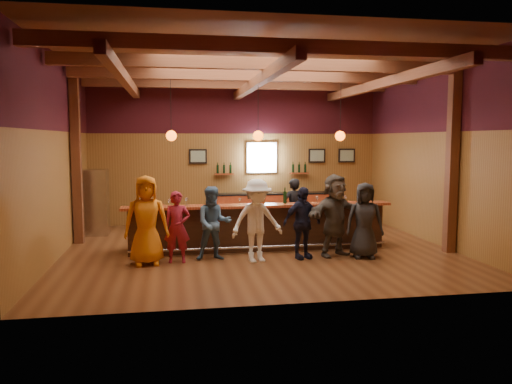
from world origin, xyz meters
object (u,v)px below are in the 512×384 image
stainless_fridge (95,202)px  customer_orange (146,220)px  bottle_a (285,197)px  customer_brown (335,215)px  customer_white (257,221)px  back_bar_cabinet (275,208)px  customer_denim (214,223)px  bartender (293,209)px  customer_dark (365,220)px  bar_counter (258,227)px  ice_bucket (260,199)px  customer_navy (302,223)px  customer_redvest (177,227)px

stainless_fridge → customer_orange: 3.95m
bottle_a → customer_brown: bearing=-40.3°
customer_white → back_bar_cabinet: bearing=59.9°
stainless_fridge → customer_denim: stainless_fridge is taller
bartender → bottle_a: bartender is taller
customer_orange → customer_brown: bearing=-3.7°
customer_orange → customer_dark: (4.72, -0.18, -0.10)m
customer_orange → bartender: bearing=25.1°
bar_counter → bottle_a: size_ratio=16.54×
bartender → back_bar_cabinet: bearing=-112.8°
customer_denim → customer_dark: bearing=-7.4°
back_bar_cabinet → ice_bucket: 4.08m
customer_navy → customer_dark: (1.38, -0.16, 0.04)m
bar_counter → stainless_fridge: (-4.12, 2.45, 0.38)m
stainless_fridge → bartender: stainless_fridge is taller
bar_counter → customer_brown: (1.58, -1.07, 0.41)m
bar_counter → customer_white: 1.41m
customer_navy → customer_dark: customer_dark is taller
bar_counter → customer_redvest: 2.23m
customer_brown → stainless_fridge: bearing=125.3°
bar_counter → back_bar_cabinet: bar_counter is taller
customer_orange → customer_brown: (4.14, 0.11, -0.01)m
customer_navy → ice_bucket: 1.29m
bartender → ice_bucket: size_ratio=6.34×
bar_counter → customer_dark: (2.16, -1.36, 0.32)m
stainless_fridge → bottle_a: stainless_fridge is taller
customer_orange → customer_denim: size_ratio=1.17×
customer_redvest → back_bar_cabinet: bearing=60.8°
bar_counter → customer_dark: customer_dark is taller
customer_white → ice_bucket: customer_white is taller
customer_denim → customer_white: bearing=-21.8°
customer_navy → bartender: 2.19m
customer_brown → bartender: bearing=79.9°
back_bar_cabinet → customer_denim: customer_denim is taller
bottle_a → customer_denim: bearing=-156.9°
customer_dark → bartender: size_ratio=1.05×
customer_dark → bartender: bearing=125.0°
bar_counter → customer_white: bearing=-100.6°
back_bar_cabinet → bartender: 2.62m
back_bar_cabinet → customer_orange: 6.06m
customer_denim → customer_white: 0.96m
customer_white → customer_orange: bearing=162.2°
bar_counter → customer_navy: size_ratio=3.97×
bottle_a → customer_orange: bearing=-163.7°
bar_counter → customer_denim: bearing=-138.9°
customer_orange → customer_brown: 4.14m
customer_navy → customer_dark: bearing=-23.8°
customer_navy → customer_denim: bearing=157.1°
customer_navy → customer_dark: size_ratio=0.95×
customer_denim → bartender: customer_denim is taller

